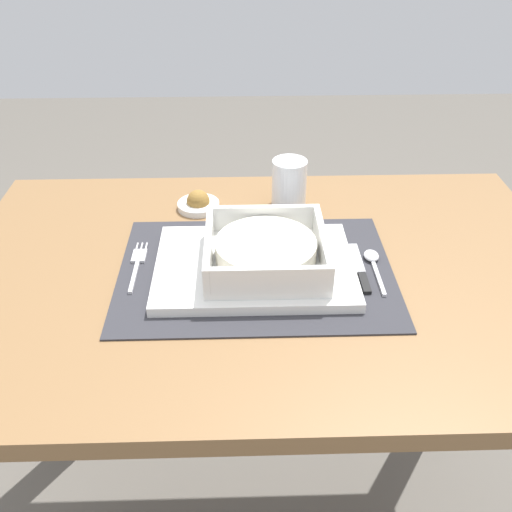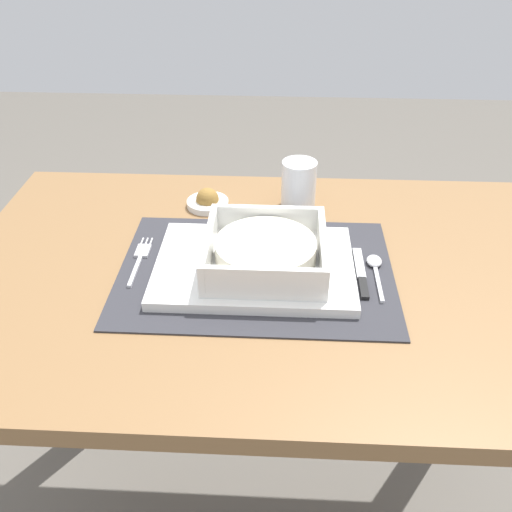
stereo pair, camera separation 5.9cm
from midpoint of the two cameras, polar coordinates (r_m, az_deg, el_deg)
The scene contains 10 objects.
dining_table at distance 0.97m, azimuth -0.88°, elevation -6.59°, with size 1.00×0.65×0.73m.
placemat at distance 0.90m, azimuth -1.88°, elevation -1.55°, with size 0.43×0.31×0.00m, color #2D2D33.
serving_plate at distance 0.89m, azimuth -2.04°, elevation -1.07°, with size 0.31×0.22×0.02m, color white.
porridge_bowl at distance 0.87m, azimuth -0.96°, elevation 0.39°, with size 0.18×0.18×0.05m.
fork at distance 0.93m, azimuth -13.55°, elevation -0.66°, with size 0.02×0.14×0.00m.
spoon at distance 0.92m, azimuth 9.86°, elevation -0.48°, with size 0.02×0.12×0.01m.
butter_knife at distance 0.90m, azimuth 8.62°, elevation -1.49°, with size 0.01×0.13×0.01m.
bread_knife at distance 0.90m, azimuth 6.96°, elevation -1.41°, with size 0.01×0.13×0.01m.
drinking_glass at distance 1.06m, azimuth 1.75°, elevation 7.02°, with size 0.06×0.06×0.09m.
condiment_saucer at distance 1.07m, azimuth -7.38°, elevation 5.24°, with size 0.08×0.08×0.04m.
Camera 1 is at (-0.04, -0.74, 1.25)m, focal length 39.90 mm.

